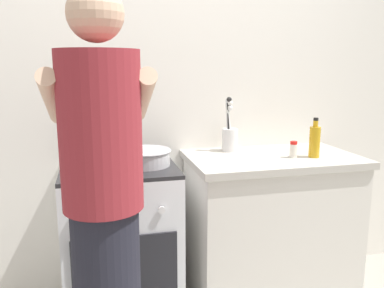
# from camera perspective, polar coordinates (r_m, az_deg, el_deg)

# --- Properties ---
(back_wall) EXTENTS (3.20, 0.10, 2.50)m
(back_wall) POSITION_cam_1_polar(r_m,az_deg,el_deg) (2.55, 1.24, 7.29)
(back_wall) COLOR silver
(back_wall) RESTS_ON ground
(countertop) EXTENTS (1.00, 0.60, 0.90)m
(countertop) POSITION_cam_1_polar(r_m,az_deg,el_deg) (2.53, 11.12, -11.58)
(countertop) COLOR silver
(countertop) RESTS_ON ground
(stove_range) EXTENTS (0.60, 0.62, 0.90)m
(stove_range) POSITION_cam_1_polar(r_m,az_deg,el_deg) (2.32, -10.08, -13.77)
(stove_range) COLOR silver
(stove_range) RESTS_ON ground
(pot) EXTENTS (0.28, 0.21, 0.10)m
(pot) POSITION_cam_1_polar(r_m,az_deg,el_deg) (2.18, -14.24, -1.68)
(pot) COLOR #38383D
(pot) RESTS_ON stove_range
(mixing_bowl) EXTENTS (0.28, 0.28, 0.09)m
(mixing_bowl) POSITION_cam_1_polar(r_m,az_deg,el_deg) (2.13, -6.69, -1.80)
(mixing_bowl) COLOR #B7B7BC
(mixing_bowl) RESTS_ON stove_range
(utensil_crock) EXTENTS (0.10, 0.10, 0.34)m
(utensil_crock) POSITION_cam_1_polar(r_m,az_deg,el_deg) (2.47, 5.43, 1.17)
(utensil_crock) COLOR silver
(utensil_crock) RESTS_ON countertop
(spice_bottle) EXTENTS (0.04, 0.04, 0.10)m
(spice_bottle) POSITION_cam_1_polar(r_m,az_deg,el_deg) (2.36, 14.35, -0.79)
(spice_bottle) COLOR silver
(spice_bottle) RESTS_ON countertop
(oil_bottle) EXTENTS (0.06, 0.06, 0.23)m
(oil_bottle) POSITION_cam_1_polar(r_m,az_deg,el_deg) (2.40, 17.18, 0.42)
(oil_bottle) COLOR gold
(oil_bottle) RESTS_ON countertop
(person) EXTENTS (0.41, 0.50, 1.70)m
(person) POSITION_cam_1_polar(r_m,az_deg,el_deg) (1.57, -12.45, -10.15)
(person) COLOR black
(person) RESTS_ON ground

